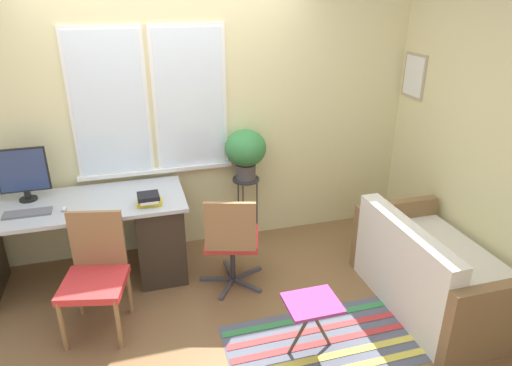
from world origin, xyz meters
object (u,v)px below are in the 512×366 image
Objects in this scene: monitor at (23,173)px; folding_stool at (312,307)px; plant_stand at (246,187)px; keyboard at (28,213)px; desk_chair_wooden at (95,272)px; office_chair_swivel at (232,240)px; couch_loveseat at (433,274)px; book_stack at (149,199)px; potted_plant at (246,150)px; mouse at (64,209)px.

monitor is 2.58m from folding_stool.
keyboard is at bearing -168.81° from plant_stand.
keyboard is at bearing 145.57° from desk_chair_wooden.
office_chair_swivel is 1.67m from couch_loveseat.
desk_chair_wooden reaches higher than book_stack.
folding_stool is (0.05, -1.61, -0.24)m from plant_stand.
potted_plant reaches higher than desk_chair_wooden.
office_chair_swivel is 0.98m from folding_stool.
folding_stool is at bearing -88.34° from plant_stand.
potted_plant reaches higher than couch_loveseat.
mouse is 1.39m from office_chair_swivel.
mouse is 3.04m from couch_loveseat.
plant_stand is at bearing 41.12° from couch_loveseat.
monitor is at bearing -177.39° from potted_plant.
book_stack reaches higher than couch_loveseat.
monitor is at bearing 97.29° from keyboard.
book_stack is at bearing 57.06° from desk_chair_wooden.
mouse is 0.08× the size of office_chair_swivel.
book_stack is 1.08m from potted_plant.
folding_stool is at bearing 101.29° from couch_loveseat.
keyboard is 0.51× the size of plant_stand.
book_stack is (0.98, -0.38, -0.19)m from monitor.
book_stack is 0.15× the size of couch_loveseat.
keyboard is 0.78m from desk_chair_wooden.
monitor is 1.11m from desk_chair_wooden.
monitor is 0.51× the size of desk_chair_wooden.
potted_plant reaches higher than office_chair_swivel.
monitor is at bearing -4.46° from office_chair_swivel.
mouse is 0.32× the size of book_stack.
office_chair_swivel is at bearing 111.70° from folding_stool.
folding_stool is at bearing -36.20° from mouse.
desk_chair_wooden reaches higher than keyboard.
potted_plant is at bearing 45.70° from desk_chair_wooden.
potted_plant is at bearing 91.66° from folding_stool.
book_stack is at bearing 67.02° from couch_loveseat.
book_stack is at bearing -153.94° from potted_plant.
book_stack is 0.72m from desk_chair_wooden.
desk_chair_wooden reaches higher than folding_stool.
desk_chair_wooden is at bearing 154.04° from folding_stool.
plant_stand is at bearing 11.19° from keyboard.
mouse is 0.16× the size of folding_stool.
desk_chair_wooden reaches higher than office_chair_swivel.
plant_stand is at bearing 13.51° from mouse.
keyboard is 1.94m from plant_stand.
book_stack reaches higher than plant_stand.
folding_stool is (1.67, -1.22, -0.41)m from mouse.
monitor reaches higher than folding_stool.
mouse is 0.68m from book_stack.
office_chair_swivel is at bearing 66.10° from couch_loveseat.
office_chair_swivel is (1.09, 0.20, -0.01)m from desk_chair_wooden.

